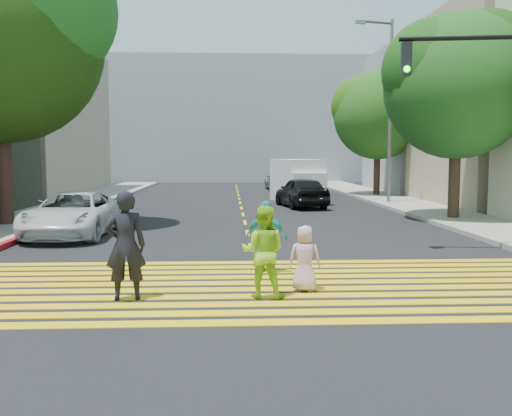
{
  "coord_description": "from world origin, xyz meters",
  "views": [
    {
      "loc": [
        -0.61,
        -9.82,
        2.6
      ],
      "look_at": [
        0.0,
        3.0,
        1.4
      ],
      "focal_mm": 40.0,
      "sensor_mm": 36.0,
      "label": 1
    }
  ],
  "objects": [
    {
      "name": "pedestrian_extra",
      "position": [
        0.21,
        2.58,
        0.8
      ],
      "size": [
        1.01,
        0.71,
        1.6
      ],
      "primitive_type": "imported",
      "rotation": [
        0.0,
        0.0,
        2.76
      ],
      "color": "#1BA8A7",
      "rests_on": "ground"
    },
    {
      "name": "street_lamp",
      "position": [
        7.54,
        19.51,
        5.44
      ],
      "size": [
        2.12,
        0.74,
        9.48
      ],
      "rotation": [
        0.0,
        0.0,
        0.26
      ],
      "color": "slate",
      "rests_on": "ground"
    },
    {
      "name": "white_sedan",
      "position": [
        -5.59,
        8.57,
        0.71
      ],
      "size": [
        2.5,
        5.17,
        1.42
      ],
      "primitive_type": "imported",
      "rotation": [
        0.0,
        0.0,
        -0.03
      ],
      "color": "silver",
      "rests_on": "ground"
    },
    {
      "name": "building_right_grey",
      "position": [
        15.0,
        30.0,
        5.0
      ],
      "size": [
        10.0,
        10.0,
        10.0
      ],
      "primitive_type": "cube",
      "color": "gray",
      "rests_on": "ground"
    },
    {
      "name": "ground",
      "position": [
        0.0,
        0.0,
        0.0
      ],
      "size": [
        120.0,
        120.0,
        0.0
      ],
      "primitive_type": "plane",
      "color": "black"
    },
    {
      "name": "sidewalk_right",
      "position": [
        8.5,
        15.0,
        0.07
      ],
      "size": [
        3.0,
        60.0,
        0.15
      ],
      "primitive_type": "cube",
      "color": "gray",
      "rests_on": "ground"
    },
    {
      "name": "dark_car_near",
      "position": [
        2.98,
        18.27,
        0.76
      ],
      "size": [
        2.53,
        4.71,
        1.52
      ],
      "primitive_type": "imported",
      "rotation": [
        0.0,
        0.0,
        3.31
      ],
      "color": "black",
      "rests_on": "ground"
    },
    {
      "name": "curb_red",
      "position": [
        -6.9,
        6.0,
        0.08
      ],
      "size": [
        0.2,
        8.0,
        0.16
      ],
      "primitive_type": "cube",
      "color": "maroon",
      "rests_on": "ground"
    },
    {
      "name": "dark_car_parked",
      "position": [
        4.98,
        26.63,
        0.64
      ],
      "size": [
        1.99,
        4.08,
        1.29
      ],
      "primitive_type": "imported",
      "rotation": [
        0.0,
        0.0,
        -0.17
      ],
      "color": "black",
      "rests_on": "ground"
    },
    {
      "name": "white_van",
      "position": [
        3.14,
        21.07,
        1.12
      ],
      "size": [
        2.6,
        5.22,
        2.35
      ],
      "rotation": [
        0.0,
        0.0,
        0.16
      ],
      "color": "silver",
      "rests_on": "ground"
    },
    {
      "name": "pedestrian_man",
      "position": [
        -2.46,
        0.33,
        0.99
      ],
      "size": [
        0.79,
        0.59,
        1.98
      ],
      "primitive_type": "imported",
      "rotation": [
        0.0,
        0.0,
        3.31
      ],
      "color": "black",
      "rests_on": "ground"
    },
    {
      "name": "lane_line",
      "position": [
        0.0,
        22.5,
        0.01
      ],
      "size": [
        0.12,
        34.4,
        0.01
      ],
      "color": "yellow",
      "rests_on": "ground"
    },
    {
      "name": "tree_right_far",
      "position": [
        8.67,
        25.24,
        5.34
      ],
      "size": [
        7.44,
        7.24,
        7.91
      ],
      "rotation": [
        0.0,
        0.0,
        -0.43
      ],
      "color": "#462B1F",
      "rests_on": "ground"
    },
    {
      "name": "backdrop_block",
      "position": [
        0.0,
        48.0,
        6.0
      ],
      "size": [
        30.0,
        8.0,
        12.0
      ],
      "primitive_type": "cube",
      "color": "gray",
      "rests_on": "ground"
    },
    {
      "name": "crosswalk",
      "position": [
        0.0,
        1.28,
        0.01
      ],
      "size": [
        13.4,
        5.3,
        0.01
      ],
      "color": "yellow",
      "rests_on": "ground"
    },
    {
      "name": "sidewalk_left",
      "position": [
        -8.5,
        22.0,
        0.07
      ],
      "size": [
        3.0,
        40.0,
        0.15
      ],
      "primitive_type": "cube",
      "color": "gray",
      "rests_on": "ground"
    },
    {
      "name": "traffic_signal",
      "position": [
        6.64,
        4.59,
        3.86
      ],
      "size": [
        4.05,
        0.82,
        5.97
      ],
      "rotation": [
        0.0,
        0.0,
        -0.15
      ],
      "color": "black",
      "rests_on": "ground"
    },
    {
      "name": "pedestrian_woman",
      "position": [
        0.01,
        0.4,
        0.84
      ],
      "size": [
        0.93,
        0.79,
        1.68
      ],
      "primitive_type": "imported",
      "rotation": [
        0.0,
        0.0,
        2.94
      ],
      "color": "#93D41E",
      "rests_on": "ground"
    },
    {
      "name": "silver_car",
      "position": [
        3.25,
        31.97,
        0.73
      ],
      "size": [
        2.31,
        5.14,
        1.46
      ],
      "primitive_type": "imported",
      "rotation": [
        0.0,
        0.0,
        3.19
      ],
      "color": "gray",
      "rests_on": "ground"
    },
    {
      "name": "pedestrian_child",
      "position": [
        0.83,
        0.84,
        0.63
      ],
      "size": [
        0.69,
        0.53,
        1.27
      ],
      "primitive_type": "imported",
      "rotation": [
        0.0,
        0.0,
        2.93
      ],
      "color": "#D19DB3",
      "rests_on": "ground"
    },
    {
      "name": "tree_right_near",
      "position": [
        8.31,
        12.17,
        5.56
      ],
      "size": [
        6.47,
        5.96,
        8.22
      ],
      "rotation": [
        0.0,
        0.0,
        -0.06
      ],
      "color": "#443621",
      "rests_on": "ground"
    },
    {
      "name": "tree_left",
      "position": [
        -8.44,
        10.82,
        6.95
      ],
      "size": [
        9.62,
        9.34,
        10.3
      ],
      "rotation": [
        0.0,
        0.0,
        -0.4
      ],
      "color": "#47231A",
      "rests_on": "ground"
    }
  ]
}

